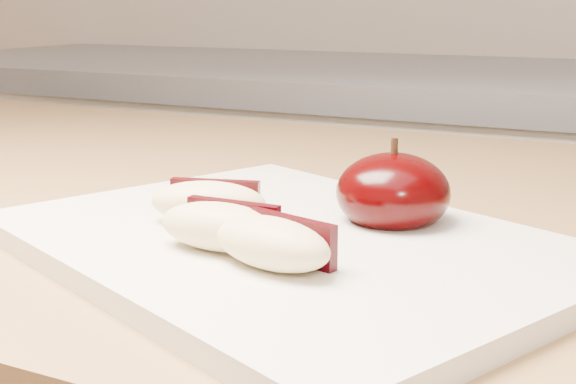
% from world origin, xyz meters
% --- Properties ---
extents(back_cabinet, '(2.40, 0.62, 0.94)m').
position_xyz_m(back_cabinet, '(0.00, 1.20, 0.47)').
color(back_cabinet, silver).
rests_on(back_cabinet, ground).
extents(cutting_board, '(0.39, 0.35, 0.01)m').
position_xyz_m(cutting_board, '(-0.05, 0.36, 0.91)').
color(cutting_board, silver).
rests_on(cutting_board, island_counter).
extents(apple_half, '(0.08, 0.08, 0.06)m').
position_xyz_m(apple_half, '(-0.01, 0.41, 0.93)').
color(apple_half, black).
rests_on(apple_half, cutting_board).
extents(apple_wedge_a, '(0.08, 0.05, 0.03)m').
position_xyz_m(apple_wedge_a, '(-0.10, 0.36, 0.93)').
color(apple_wedge_a, beige).
rests_on(apple_wedge_a, cutting_board).
extents(apple_wedge_b, '(0.07, 0.04, 0.03)m').
position_xyz_m(apple_wedge_b, '(-0.07, 0.32, 0.93)').
color(apple_wedge_b, beige).
rests_on(apple_wedge_b, cutting_board).
extents(apple_wedge_c, '(0.08, 0.05, 0.03)m').
position_xyz_m(apple_wedge_c, '(-0.03, 0.30, 0.93)').
color(apple_wedge_c, beige).
rests_on(apple_wedge_c, cutting_board).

